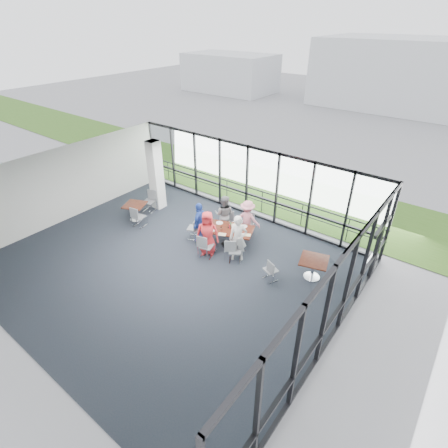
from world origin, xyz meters
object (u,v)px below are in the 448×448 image
Objects in this scene: structural_column at (156,175)px; chair_spare_la at (139,217)px; diner_near_right at (238,239)px; chair_main_nl at (207,246)px; chair_main_end at (194,228)px; diner_far_right at (247,219)px; diner_end at (200,222)px; chair_main_fr at (246,224)px; side_table_right at (314,262)px; chair_spare_lb at (148,202)px; side_table_left at (135,207)px; diner_far_left at (224,215)px; chair_main_nr at (235,251)px; chair_main_fl at (225,222)px; main_table at (229,231)px; diner_near_left at (208,233)px; chair_spare_r at (271,270)px.

structural_column is 2.18m from chair_spare_la.
diner_near_right is 1.96× the size of chair_main_nl.
diner_far_right is at bearing 105.03° from chair_main_end.
diner_end is 1.77× the size of chair_main_fr.
chair_spare_lb reaches higher than side_table_right.
side_table_left is 8.00m from side_table_right.
structural_column is 2.79× the size of side_table_left.
diner_far_left is at bearing 19.37° from chair_spare_la.
chair_main_end reaches higher than chair_main_nl.
diner_near_right is 1.84× the size of chair_spare_lb.
diner_near_right is 2.01× the size of chair_main_nr.
chair_main_fl is at bearing 20.95° from chair_spare_la.
chair_main_fl is at bearing 176.67° from chair_spare_lb.
main_table is 1.21× the size of diner_near_left.
structural_column reaches higher than chair_main_nl.
chair_main_end is 3.84m from chair_spare_r.
diner_end is (3.33, 0.49, 0.20)m from side_table_left.
side_table_right is at bearing 157.90° from chair_main_fr.
structural_column is 4.66m from main_table.
chair_main_fl reaches higher than main_table.
chair_main_nr is at bearing -13.23° from structural_column.
side_table_right is 1.34× the size of chair_spare_r.
diner_far_right is 2.19m from chair_main_end.
chair_spare_lb is at bearing -178.70° from side_table_right.
main_table is 4.53m from side_table_left.
diner_far_right is at bearing 62.80° from chair_main_nl.
chair_main_fr is 1.12× the size of chair_spare_r.
chair_main_nl is at bearing -92.89° from diner_near_left.
chair_spare_la is at bearing -169.71° from side_table_right.
chair_spare_lb is (-4.65, -1.09, 0.01)m from chair_main_fr.
diner_end reaches higher than chair_spare_lb.
side_table_left is 0.64× the size of diner_near_right.
diner_near_right reaches higher than chair_spare_r.
chair_spare_lb is at bearing -122.41° from chair_main_end.
diner_far_right is at bearing 16.68° from chair_spare_la.
diner_far_right is (0.24, 0.92, 0.19)m from main_table.
diner_near_right is at bearing 4.02° from side_table_left.
chair_main_end is (-1.23, 0.65, 0.01)m from chair_main_nl.
diner_near_right reaches higher than chair_main_nr.
structural_column is at bearing 133.20° from diner_near_right.
main_table is 1.31× the size of diner_far_right.
chair_main_end is (-0.31, -0.05, -0.37)m from diner_end.
diner_far_right is 1.90m from diner_end.
diner_near_left reaches higher than chair_spare_r.
chair_spare_lb is at bearing -93.54° from structural_column.
chair_main_fr is at bearing 178.67° from chair_spare_lb.
main_table is 2.40× the size of chair_main_fl.
chair_spare_la is 6.29m from chair_spare_r.
diner_far_left is 1.99× the size of chair_spare_r.
side_table_left and side_table_right have the same top height.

